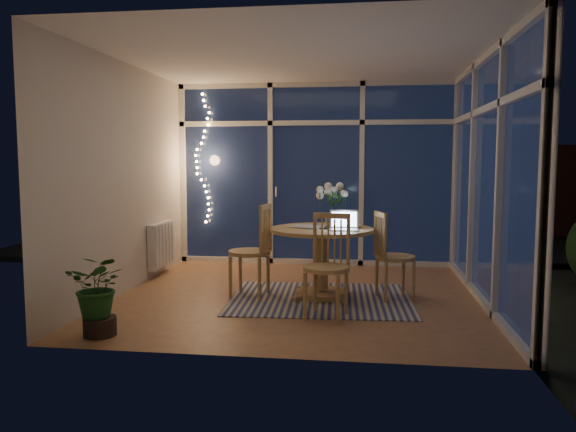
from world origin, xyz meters
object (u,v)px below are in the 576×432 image
at_px(chair_front, 326,266).
at_px(laptop, 344,220).
at_px(chair_right, 395,255).
at_px(flower_vase, 333,216).
at_px(chair_left, 249,250).
at_px(potted_plant, 99,292).
at_px(dining_table, 322,263).

xyz_separation_m(chair_front, laptop, (0.15, 0.64, 0.38)).
bearing_deg(chair_right, flower_vase, 55.31).
bearing_deg(chair_right, chair_left, 76.52).
xyz_separation_m(chair_right, chair_front, (-0.69, -0.80, 0.02)).
height_order(chair_front, laptop, chair_front).
height_order(chair_right, flower_vase, flower_vase).
relative_size(chair_left, laptop, 3.41).
bearing_deg(potted_plant, chair_front, 23.43).
bearing_deg(flower_vase, chair_front, -90.14).
height_order(chair_right, potted_plant, chair_right).
relative_size(dining_table, chair_left, 1.08).
distance_m(chair_left, laptop, 1.10).
relative_size(chair_left, potted_plant, 1.37).
distance_m(chair_front, flower_vase, 1.09).
bearing_deg(chair_front, chair_right, 61.55).
distance_m(chair_front, laptop, 0.75).
xyz_separation_m(chair_left, chair_right, (1.58, 0.08, -0.04)).
relative_size(chair_right, laptop, 3.17).
bearing_deg(potted_plant, laptop, 35.61).
xyz_separation_m(laptop, potted_plant, (-2.03, -1.46, -0.50)).
xyz_separation_m(flower_vase, potted_plant, (-1.89, -1.85, -0.49)).
bearing_deg(chair_front, potted_plant, -144.31).
relative_size(dining_table, chair_front, 1.12).
bearing_deg(flower_vase, potted_plant, -135.64).
bearing_deg(potted_plant, flower_vase, 44.36).
bearing_deg(chair_right, dining_table, 74.57).
bearing_deg(chair_right, chair_front, 122.76).
bearing_deg(flower_vase, dining_table, -113.22).
distance_m(dining_table, chair_right, 0.80).
bearing_deg(chair_right, potted_plant, 105.63).
relative_size(chair_front, potted_plant, 1.32).
xyz_separation_m(chair_left, potted_plant, (-0.99, -1.54, -0.14)).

